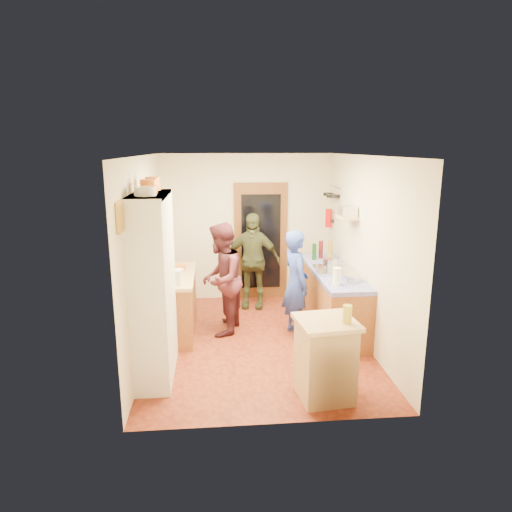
{
  "coord_description": "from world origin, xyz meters",
  "views": [
    {
      "loc": [
        -0.57,
        -6.02,
        2.71
      ],
      "look_at": [
        -0.0,
        0.15,
        1.22
      ],
      "focal_mm": 32.0,
      "sensor_mm": 36.0,
      "label": 1
    }
  ],
  "objects": [
    {
      "name": "wall_front",
      "position": [
        0.0,
        -2.01,
        1.3
      ],
      "size": [
        3.0,
        0.02,
        2.6
      ],
      "primitive_type": "cube",
      "color": "beige",
      "rests_on": "ground"
    },
    {
      "name": "pan_hang_b",
      "position": [
        1.4,
        1.55,
        1.9
      ],
      "size": [
        0.16,
        0.16,
        0.05
      ],
      "primitive_type": "cylinder",
      "color": "black",
      "rests_on": "pan_rail"
    },
    {
      "name": "chopping_board",
      "position": [
        -1.18,
        0.95,
        0.91
      ],
      "size": [
        0.35,
        0.29,
        0.02
      ],
      "primitive_type": "cube",
      "rotation": [
        0.0,
        0.0,
        0.28
      ],
      "color": "tan",
      "rests_on": "left_counter_top"
    },
    {
      "name": "pot_on_hob",
      "position": [
        1.15,
        0.51,
        1.01
      ],
      "size": [
        0.2,
        0.2,
        0.13
      ],
      "primitive_type": "cylinder",
      "color": "silver",
      "rests_on": "hob"
    },
    {
      "name": "ceiling",
      "position": [
        0.0,
        0.0,
        2.61
      ],
      "size": [
        3.0,
        4.0,
        0.02
      ],
      "primitive_type": "cube",
      "color": "silver",
      "rests_on": "ground"
    },
    {
      "name": "picture_frame",
      "position": [
        -1.48,
        -1.55,
        2.05
      ],
      "size": [
        0.03,
        0.25,
        0.3
      ],
      "primitive_type": "cube",
      "color": "gold",
      "rests_on": "wall_left"
    },
    {
      "name": "right_counter_top",
      "position": [
        1.2,
        0.5,
        0.87
      ],
      "size": [
        0.62,
        2.22,
        0.06
      ],
      "primitive_type": "cube",
      "color": "#0E0EAB",
      "rests_on": "right_counter_base"
    },
    {
      "name": "pan_hang_a",
      "position": [
        1.4,
        1.35,
        1.92
      ],
      "size": [
        0.18,
        0.18,
        0.05
      ],
      "primitive_type": "cylinder",
      "color": "black",
      "rests_on": "pan_rail"
    },
    {
      "name": "ext_bracket",
      "position": [
        1.47,
        1.7,
        1.45
      ],
      "size": [
        0.06,
        0.1,
        0.04
      ],
      "primitive_type": "cube",
      "color": "black",
      "rests_on": "wall_right"
    },
    {
      "name": "island_top",
      "position": [
        0.6,
        -1.54,
        0.89
      ],
      "size": [
        0.69,
        0.69,
        0.05
      ],
      "primitive_type": "cube",
      "rotation": [
        0.0,
        0.0,
        0.12
      ],
      "color": "tan",
      "rests_on": "island_base"
    },
    {
      "name": "plate_stack",
      "position": [
        -1.3,
        -1.05,
        2.25
      ],
      "size": [
        0.23,
        0.23,
        0.1
      ],
      "primitive_type": "cylinder",
      "color": "white",
      "rests_on": "hutch_top_shelf"
    },
    {
      "name": "radio",
      "position": [
        1.37,
        0.45,
        1.79
      ],
      "size": [
        0.23,
        0.31,
        0.15
      ],
      "primitive_type": "cube",
      "rotation": [
        0.0,
        0.0,
        -0.03
      ],
      "color": "silver",
      "rests_on": "wall_shelf"
    },
    {
      "name": "left_counter_top",
      "position": [
        -1.2,
        0.45,
        0.88
      ],
      "size": [
        0.64,
        1.44,
        0.05
      ],
      "primitive_type": "cube",
      "color": "tan",
      "rests_on": "left_counter_base"
    },
    {
      "name": "hutch_top_shelf",
      "position": [
        -1.3,
        -0.8,
        2.18
      ],
      "size": [
        0.4,
        1.14,
        0.04
      ],
      "primitive_type": "cube",
      "color": "white",
      "rests_on": "hutch_body"
    },
    {
      "name": "left_counter_base",
      "position": [
        -1.2,
        0.45,
        0.42
      ],
      "size": [
        0.6,
        1.4,
        0.85
      ],
      "primitive_type": "cube",
      "color": "#94602E",
      "rests_on": "ground"
    },
    {
      "name": "orange_pot_a",
      "position": [
        -1.3,
        -0.76,
        2.28
      ],
      "size": [
        0.19,
        0.19,
        0.15
      ],
      "primitive_type": "cylinder",
      "color": "orange",
      "rests_on": "hutch_top_shelf"
    },
    {
      "name": "pan_hang_c",
      "position": [
        1.4,
        1.75,
        1.91
      ],
      "size": [
        0.17,
        0.17,
        0.05
      ],
      "primitive_type": "cylinder",
      "color": "black",
      "rests_on": "pan_rail"
    },
    {
      "name": "pan_rail",
      "position": [
        1.46,
        1.52,
        2.05
      ],
      "size": [
        0.02,
        0.65,
        0.02
      ],
      "primitive_type": "cylinder",
      "rotation": [
        1.57,
        0.0,
        0.0
      ],
      "color": "silver",
      "rests_on": "wall_right"
    },
    {
      "name": "bottle_b",
      "position": [
        1.18,
        1.24,
        1.05
      ],
      "size": [
        0.08,
        0.08,
        0.29
      ],
      "primitive_type": "cylinder",
      "rotation": [
        0.0,
        0.0,
        0.07
      ],
      "color": "#591419",
      "rests_on": "right_counter_top"
    },
    {
      "name": "wall_left",
      "position": [
        -1.51,
        0.0,
        1.3
      ],
      "size": [
        0.02,
        4.0,
        2.6
      ],
      "primitive_type": "cube",
      "color": "beige",
      "rests_on": "ground"
    },
    {
      "name": "orange_pot_b",
      "position": [
        -1.3,
        -0.42,
        2.28
      ],
      "size": [
        0.18,
        0.18,
        0.16
      ],
      "primitive_type": "cylinder",
      "color": "orange",
      "rests_on": "hutch_top_shelf"
    },
    {
      "name": "person_hob",
      "position": [
        0.62,
        0.21,
        0.78
      ],
      "size": [
        0.49,
        0.64,
        1.56
      ],
      "primitive_type": "imported",
      "rotation": [
        0.0,
        0.0,
        1.78
      ],
      "color": "#283DA1",
      "rests_on": "ground"
    },
    {
      "name": "person_left",
      "position": [
        -0.45,
        0.41,
        0.83
      ],
      "size": [
        0.81,
        0.94,
        1.66
      ],
      "primitive_type": "imported",
      "rotation": [
        0.0,
        0.0,
        -1.83
      ],
      "color": "#481E26",
      "rests_on": "ground"
    },
    {
      "name": "mixing_bowl",
      "position": [
        1.3,
        -0.13,
        0.95
      ],
      "size": [
        0.28,
        0.28,
        0.09
      ],
      "primitive_type": "cylinder",
      "rotation": [
        0.0,
        0.0,
        0.18
      ],
      "color": "silver",
      "rests_on": "right_counter_top"
    },
    {
      "name": "paper_towel",
      "position": [
        1.05,
        -0.27,
        1.02
      ],
      "size": [
        0.13,
        0.13,
        0.24
      ],
      "primitive_type": "cylinder",
      "rotation": [
        0.0,
        0.0,
        -0.23
      ],
      "color": "white",
      "rests_on": "right_counter_top"
    },
    {
      "name": "wall_back",
      "position": [
        0.0,
        2.01,
        1.3
      ],
      "size": [
        3.0,
        0.02,
        2.6
      ],
      "primitive_type": "cube",
      "color": "beige",
      "rests_on": "ground"
    },
    {
      "name": "bottle_c",
      "position": [
        1.31,
        1.12,
        1.06
      ],
      "size": [
        0.08,
        0.08,
        0.31
      ],
      "primitive_type": "cylinder",
      "rotation": [
        0.0,
        0.0,
        -0.04
      ],
      "color": "olive",
      "rests_on": "right_counter_top"
    },
    {
      "name": "person_back",
      "position": [
        0.06,
        1.47,
        0.82
      ],
      "size": [
        1.03,
        0.62,
        1.64
      ],
      "primitive_type": "imported",
      "rotation": [
        0.0,
        0.0,
        -0.24
      ],
      "color": "#373D23",
      "rests_on": "ground"
    },
    {
      "name": "hutch_body",
      "position": [
        -1.3,
        -0.8,
        1.1
      ],
      "size": [
        0.4,
        1.2,
        2.2
      ],
      "primitive_type": "cube",
      "color": "white",
      "rests_on": "ground"
    },
    {
      "name": "fire_extinguisher",
      "position": [
        1.41,
        1.7,
        1.5
      ],
      "size": [
        0.11,
        0.11,
        0.32
      ],
      "primitive_type": "cylinder",
      "color": "red",
      "rests_on": "wall_right"
    },
    {
      "name": "door_glass",
      "position": [
        0.25,
        1.94,
        1.05
      ],
      "size": [
        0.7,
        0.02,
        1.7
      ],
      "primitive_type": "cube",
      "color": "black",
      "rests_on": "door_frame"
    },
    {
      "name": "toaster",
      "position": [
        -1.15,
        -0.0,
        1.0
      ],
      "size": [
        0.29,
        0.22,
        0.2
      ],
      "primitive_type": "cube",
      "rotation": [
        0.0,
        0.0,
        -0.18
      ],
      "color": "white",
      "rests_on": "left_counter_top"
    },
    {
      "name": "oil_jar",
      "position": [
        0.79,
        -1.64,
        1.01
      ],
      "size": [
        0.11,
        0.11,
        0.19
      ],
      "primitive_type": "cylinder",
      "rotation": [
        0.0,
        0.0,
        0.12
      ],
      "color": "#AD9E2D",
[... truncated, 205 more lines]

